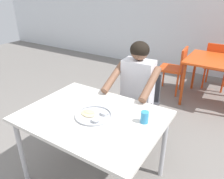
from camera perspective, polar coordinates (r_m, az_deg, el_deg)
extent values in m
cube|color=slate|center=(2.37, -3.02, -22.38)|extent=(12.00, 12.00, 0.05)
cube|color=silver|center=(1.88, -5.20, -7.01)|extent=(1.19, 0.89, 0.03)
cylinder|color=#B2B2B7|center=(2.23, -22.69, -15.11)|extent=(0.04, 0.04, 0.71)
cylinder|color=#B2B2B7|center=(2.63, -9.17, -6.58)|extent=(0.04, 0.04, 0.71)
cylinder|color=#B2B2B7|center=(2.18, 13.43, -14.49)|extent=(0.04, 0.04, 0.71)
cylinder|color=#B7BABF|center=(1.85, -4.90, -6.97)|extent=(0.31, 0.31, 0.01)
torus|color=#B7BABF|center=(1.85, -4.91, -6.68)|extent=(0.31, 0.31, 0.01)
cylinder|color=#B2B5BA|center=(1.77, -4.29, -8.14)|extent=(0.07, 0.07, 0.02)
cylinder|color=#9E4714|center=(1.76, -4.29, -8.01)|extent=(0.06, 0.06, 0.01)
cylinder|color=#B2B5BA|center=(1.85, -1.97, -6.34)|extent=(0.07, 0.07, 0.02)
cylinder|color=#B77F23|center=(1.85, -1.97, -6.21)|extent=(0.06, 0.06, 0.01)
ellipsoid|color=#E5C689|center=(1.88, -6.26, -6.24)|extent=(0.17, 0.14, 0.01)
ellipsoid|color=#D3C183|center=(1.88, -5.97, -5.84)|extent=(0.11, 0.08, 0.01)
cylinder|color=#338CBF|center=(1.76, 8.58, -7.22)|extent=(0.06, 0.06, 0.10)
cylinder|color=#593319|center=(1.75, 8.64, -6.40)|extent=(0.06, 0.06, 0.02)
cube|color=#3F3F44|center=(2.61, 6.95, -4.46)|extent=(0.42, 0.44, 0.04)
cube|color=#3F3F44|center=(2.68, 8.77, 1.06)|extent=(0.38, 0.06, 0.36)
cylinder|color=#3F3F44|center=(2.56, 8.53, -11.41)|extent=(0.03, 0.03, 0.42)
cylinder|color=#3F3F44|center=(2.66, 2.05, -9.54)|extent=(0.03, 0.03, 0.42)
cylinder|color=#3F3F44|center=(2.82, 11.04, -7.71)|extent=(0.03, 0.03, 0.42)
cylinder|color=#3F3F44|center=(2.91, 5.11, -6.17)|extent=(0.03, 0.03, 0.42)
cylinder|color=black|center=(2.34, 5.72, -14.65)|extent=(0.10, 0.10, 0.46)
cylinder|color=black|center=(2.34, 7.99, -6.75)|extent=(0.14, 0.41, 0.12)
cylinder|color=black|center=(2.44, -0.88, -12.52)|extent=(0.10, 0.10, 0.46)
cylinder|color=black|center=(2.44, 1.42, -4.99)|extent=(0.14, 0.41, 0.12)
cube|color=silver|center=(2.43, 6.82, 1.67)|extent=(0.35, 0.22, 0.53)
cylinder|color=brown|center=(2.16, 10.12, 1.50)|extent=(0.10, 0.46, 0.25)
cylinder|color=brown|center=(2.31, 0.54, 3.50)|extent=(0.10, 0.46, 0.25)
sphere|color=brown|center=(2.30, 7.29, 9.99)|extent=(0.19, 0.19, 0.19)
ellipsoid|color=black|center=(2.30, 7.31, 10.34)|extent=(0.21, 0.20, 0.18)
cube|color=#E04C19|center=(3.73, 25.51, 7.04)|extent=(0.81, 0.87, 0.03)
cylinder|color=#B33D14|center=(3.55, 18.07, 1.16)|extent=(0.04, 0.04, 0.70)
cylinder|color=#B33D14|center=(4.24, 20.83, 4.64)|extent=(0.04, 0.04, 0.70)
cube|color=#D54719|center=(3.95, 15.35, 5.36)|extent=(0.43, 0.43, 0.04)
cube|color=#D54719|center=(3.86, 18.39, 7.63)|extent=(0.06, 0.38, 0.36)
cylinder|color=#D54719|center=(3.92, 12.13, 1.99)|extent=(0.03, 0.03, 0.42)
cylinder|color=#D54719|center=(4.21, 13.40, 3.49)|extent=(0.03, 0.03, 0.42)
cylinder|color=#D54719|center=(3.86, 16.71, 1.05)|extent=(0.03, 0.03, 0.42)
cylinder|color=#D54719|center=(4.15, 17.68, 2.64)|extent=(0.03, 0.03, 0.42)
cube|color=#DC4518|center=(4.43, 25.95, 5.53)|extent=(0.42, 0.43, 0.04)
cube|color=#DC4518|center=(4.18, 26.12, 7.78)|extent=(0.39, 0.04, 0.43)
cylinder|color=#DC4518|center=(4.68, 23.82, 4.05)|extent=(0.03, 0.03, 0.40)
cylinder|color=#DC4518|center=(4.36, 22.94, 2.72)|extent=(0.03, 0.03, 0.40)
cylinder|color=#DC4518|center=(4.32, 27.17, 1.72)|extent=(0.03, 0.03, 0.40)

